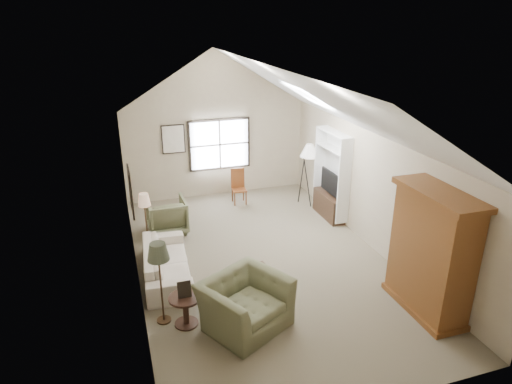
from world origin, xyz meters
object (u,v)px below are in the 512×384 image
object	(u,v)px
sofa	(166,262)
coffee_table	(248,281)
side_table	(186,311)
armoire	(432,253)
armchair_far	(167,216)
armchair_near	(245,304)
side_chair	(239,187)

from	to	relation	value
sofa	coffee_table	world-z (taller)	sofa
sofa	side_table	distance (m)	1.60
armoire	armchair_far	world-z (taller)	armoire
armoire	side_table	xyz separation A→B (m)	(-4.03, 0.83, -0.83)
armchair_far	armchair_near	bearing A→B (deg)	98.98
armoire	side_chair	xyz separation A→B (m)	(-1.78, 5.52, -0.62)
armoire	armchair_near	world-z (taller)	armoire
armchair_far	coffee_table	bearing A→B (deg)	108.54
armchair_far	coffee_table	distance (m)	3.14
armoire	armchair_far	bearing A→B (deg)	131.23
armoire	sofa	size ratio (longest dim) A/B	1.03
coffee_table	armchair_near	bearing A→B (deg)	-110.22
side_chair	armchair_far	bearing A→B (deg)	-148.00
side_chair	armoire	bearing A→B (deg)	-68.68
sofa	coffee_table	size ratio (longest dim) A/B	2.65
coffee_table	armchair_far	bearing A→B (deg)	110.32
side_table	side_chair	world-z (taller)	side_chair
sofa	armchair_near	xyz separation A→B (m)	(1.02, -1.93, 0.11)
sofa	side_table	xyz separation A→B (m)	(0.10, -1.60, -0.04)
armchair_near	side_chair	distance (m)	5.19
side_table	side_chair	xyz separation A→B (m)	(2.26, 4.69, 0.21)
armchair_near	side_chair	world-z (taller)	side_chair
armoire	armchair_near	size ratio (longest dim) A/B	1.70
side_chair	armchair_near	bearing A→B (deg)	-101.42
sofa	armchair_near	bearing A→B (deg)	-148.18
armchair_far	side_chair	xyz separation A→B (m)	(2.07, 1.13, 0.07)
sofa	armoire	bearing A→B (deg)	-116.55
coffee_table	side_chair	world-z (taller)	side_chair
armchair_far	side_table	world-z (taller)	armchair_far
side_table	armchair_near	bearing A→B (deg)	-19.58
armoire	side_table	bearing A→B (deg)	168.36
armoire	coffee_table	distance (m)	3.25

